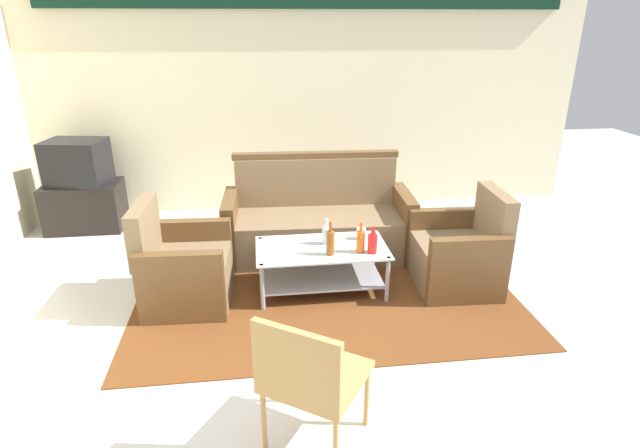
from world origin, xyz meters
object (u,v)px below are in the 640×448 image
bottle_brown (330,242)px  wicker_chair (309,375)px  bottle_clear (327,234)px  tv_stand (85,206)px  cup (361,233)px  armchair_right (459,255)px  bottle_orange (361,241)px  couch (318,224)px  television (77,162)px  armchair_left (184,270)px  coffee_table (322,262)px  bottle_red (372,243)px

bottle_brown → wicker_chair: bearing=-102.3°
bottle_clear → tv_stand: size_ratio=0.28×
tv_stand → cup: bearing=-29.8°
armchair_right → tv_stand: 4.04m
bottle_brown → tv_stand: bearing=142.8°
armchair_right → bottle_orange: (-0.89, -0.09, 0.22)m
couch → bottle_clear: size_ratio=8.13×
armchair_right → tv_stand: armchair_right is taller
bottle_brown → cup: bearing=41.6°
cup → television: television is taller
armchair_left → cup: (1.51, 0.16, 0.17)m
couch → cup: size_ratio=18.30×
cup → armchair_left: bearing=-173.9°
couch → coffee_table: (-0.06, -0.76, -0.04)m
armchair_right → coffee_table: (-1.20, 0.04, -0.02)m
couch → tv_stand: couch is taller
armchair_left → tv_stand: bearing=-141.2°
coffee_table → wicker_chair: wicker_chair is taller
couch → coffee_table: couch is taller
bottle_brown → wicker_chair: 1.62m
bottle_orange → armchair_left: bearing=176.0°
armchair_right → armchair_left: bearing=92.2°
bottle_orange → tv_stand: bearing=145.7°
armchair_left → wicker_chair: (0.85, -1.70, 0.21)m
armchair_left → couch: bearing=126.0°
bottle_red → wicker_chair: 1.71m
couch → armchair_left: (-1.20, -0.79, -0.03)m
couch → bottle_brown: size_ratio=6.45×
bottle_brown → wicker_chair: wicker_chair is taller
armchair_right → bottle_clear: size_ratio=3.77×
armchair_right → bottle_red: armchair_right is taller
bottle_clear → bottle_orange: (0.25, -0.20, 0.01)m
couch → cup: bearing=118.3°
bottle_orange → armchair_right: bearing=5.6°
armchair_right → bottle_orange: size_ratio=3.28×
bottle_orange → bottle_red: bearing=-16.3°
bottle_brown → bottle_orange: bottle_brown is taller
cup → wicker_chair: size_ratio=0.12×
bottle_clear → bottle_orange: bottle_orange is taller
bottle_clear → television: television is taller
bottle_brown → tv_stand: bottle_brown is taller
bottle_orange → coffee_table: bearing=157.0°
coffee_table → bottle_red: (0.40, -0.16, 0.23)m
bottle_orange → tv_stand: 3.31m
coffee_table → bottle_clear: size_ratio=4.88×
couch → wicker_chair: 2.52m
bottle_brown → television: (-2.48, 1.88, 0.24)m
armchair_right → television: bearing=66.4°
armchair_left → wicker_chair: size_ratio=1.01×
armchair_right → bottle_brown: bearing=97.7°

